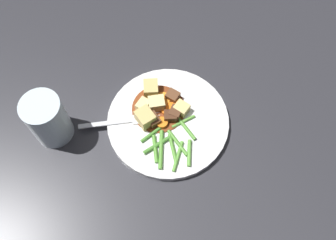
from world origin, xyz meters
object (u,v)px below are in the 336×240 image
object	(u,v)px
potato_chunk_0	(145,118)
fork	(122,121)
potato_chunk_2	(157,104)
potato_chunk_4	(151,89)
potato_chunk_1	(143,106)
meat_chunk_2	(172,118)
potato_chunk_3	(182,109)
dinner_plate	(168,122)
meat_chunk_0	(173,96)
water_glass	(48,119)
carrot_slice_3	(163,100)
meat_chunk_3	(153,120)
carrot_slice_2	(168,109)
carrot_slice_0	(161,122)
carrot_slice_1	(177,105)
meat_chunk_1	(174,111)

from	to	relation	value
potato_chunk_0	fork	bearing A→B (deg)	53.89
potato_chunk_2	potato_chunk_4	bearing A→B (deg)	-17.85
potato_chunk_1	meat_chunk_2	xyz separation A→B (m)	(-0.06, -0.03, -0.00)
potato_chunk_3	dinner_plate	bearing A→B (deg)	88.77
meat_chunk_0	water_glass	distance (m)	0.26
meat_chunk_0	carrot_slice_3	bearing A→B (deg)	66.22
meat_chunk_2	meat_chunk_3	xyz separation A→B (m)	(0.02, 0.03, -0.00)
carrot_slice_2	carrot_slice_3	world-z (taller)	same
potato_chunk_3	potato_chunk_0	bearing A→B (deg)	70.34
meat_chunk_2	carrot_slice_0	bearing A→B (deg)	73.74
carrot_slice_2	water_glass	distance (m)	0.25
carrot_slice_1	potato_chunk_1	world-z (taller)	potato_chunk_1
meat_chunk_0	potato_chunk_0	bearing A→B (deg)	96.61
meat_chunk_3	fork	size ratio (longest dim) A/B	0.19
potato_chunk_1	potato_chunk_2	world-z (taller)	potato_chunk_2
meat_chunk_1	water_glass	xyz separation A→B (m)	(0.13, 0.22, 0.03)
potato_chunk_4	potato_chunk_2	bearing A→B (deg)	162.15
fork	water_glass	xyz separation A→B (m)	(0.07, 0.12, 0.04)
meat_chunk_2	meat_chunk_3	size ratio (longest dim) A/B	0.89
carrot_slice_3	meat_chunk_3	xyz separation A→B (m)	(-0.03, 0.05, 0.00)
potato_chunk_1	potato_chunk_4	bearing A→B (deg)	-59.25
carrot_slice_3	potato_chunk_1	bearing A→B (deg)	77.50
potato_chunk_0	meat_chunk_2	bearing A→B (deg)	-123.94
meat_chunk_3	carrot_slice_2	bearing A→B (deg)	-86.28
carrot_slice_2	water_glass	size ratio (longest dim) A/B	0.27
meat_chunk_0	meat_chunk_2	world-z (taller)	same
dinner_plate	meat_chunk_2	bearing A→B (deg)	-125.78
carrot_slice_0	meat_chunk_0	xyz separation A→B (m)	(0.03, -0.06, 0.00)
dinner_plate	meat_chunk_3	bearing A→B (deg)	59.63
meat_chunk_1	potato_chunk_0	bearing A→B (deg)	69.91
carrot_slice_2	potato_chunk_1	size ratio (longest dim) A/B	1.13
meat_chunk_2	dinner_plate	bearing A→B (deg)	54.22
carrot_slice_0	meat_chunk_0	world-z (taller)	meat_chunk_0
carrot_slice_1	meat_chunk_3	bearing A→B (deg)	89.01
potato_chunk_1	meat_chunk_1	world-z (taller)	potato_chunk_1
potato_chunk_0	fork	world-z (taller)	potato_chunk_0
potato_chunk_0	potato_chunk_3	xyz separation A→B (m)	(-0.03, -0.08, -0.01)
potato_chunk_2	meat_chunk_0	bearing A→B (deg)	-96.85
meat_chunk_1	meat_chunk_0	bearing A→B (deg)	-32.30
water_glass	dinner_plate	bearing A→B (deg)	-122.53
potato_chunk_3	water_glass	distance (m)	0.28
potato_chunk_1	potato_chunk_2	xyz separation A→B (m)	(-0.01, -0.03, 0.00)
carrot_slice_1	meat_chunk_2	world-z (taller)	meat_chunk_2
potato_chunk_0	potato_chunk_4	distance (m)	0.07
meat_chunk_0	meat_chunk_3	distance (m)	0.07
dinner_plate	water_glass	xyz separation A→B (m)	(0.13, 0.20, 0.05)
carrot_slice_0	carrot_slice_2	bearing A→B (deg)	-61.46
carrot_slice_2	meat_chunk_1	bearing A→B (deg)	-159.47
meat_chunk_0	potato_chunk_1	bearing A→B (deg)	73.83
carrot_slice_3	potato_chunk_3	size ratio (longest dim) A/B	1.16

